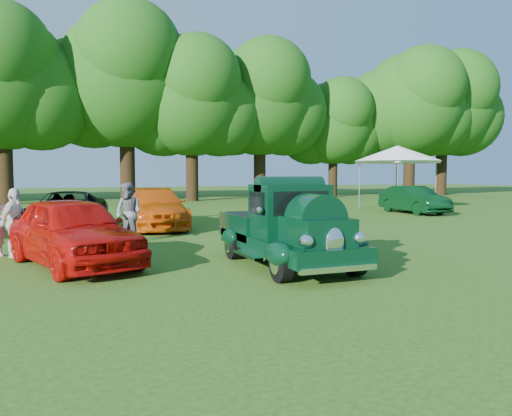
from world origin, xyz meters
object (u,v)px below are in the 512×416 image
object	(u,v)px
hero_pickup	(286,230)
back_car_orange	(156,208)
spectator_white	(14,223)
back_car_blue	(284,201)
spectator_grey	(129,213)
canopy_tent	(397,154)
back_car_black	(67,211)
red_convertible	(73,231)
back_car_green	(414,200)

from	to	relation	value
hero_pickup	back_car_orange	size ratio (longest dim) A/B	0.90
spectator_white	back_car_blue	bearing A→B (deg)	-31.35
spectator_grey	canopy_tent	bearing A→B (deg)	76.94
back_car_black	spectator_grey	world-z (taller)	spectator_grey
back_car_black	back_car_orange	size ratio (longest dim) A/B	0.99
spectator_white	canopy_tent	size ratio (longest dim) A/B	0.31
red_convertible	back_car_orange	world-z (taller)	red_convertible
back_car_green	canopy_tent	bearing A→B (deg)	72.59
hero_pickup	red_convertible	size ratio (longest dim) A/B	1.02
red_convertible	canopy_tent	distance (m)	19.43
canopy_tent	spectator_grey	bearing A→B (deg)	-152.23
red_convertible	back_car_black	size ratio (longest dim) A/B	0.90
red_convertible	spectator_grey	size ratio (longest dim) A/B	2.55
spectator_grey	red_convertible	bearing A→B (deg)	-67.05
hero_pickup	canopy_tent	bearing A→B (deg)	45.48
back_car_blue	spectator_white	size ratio (longest dim) A/B	2.96
hero_pickup	back_car_orange	distance (m)	8.10
back_car_orange	back_car_green	bearing A→B (deg)	12.80
back_car_orange	back_car_green	distance (m)	12.47
back_car_black	back_car_green	size ratio (longest dim) A/B	1.19
spectator_white	hero_pickup	bearing A→B (deg)	-92.68
red_convertible	spectator_grey	world-z (taller)	spectator_grey
back_car_black	back_car_green	xyz separation A→B (m)	(15.18, 1.79, -0.00)
hero_pickup	spectator_grey	size ratio (longest dim) A/B	2.60
hero_pickup	spectator_white	size ratio (longest dim) A/B	2.74
red_convertible	back_car_black	xyz separation A→B (m)	(-0.02, 6.44, -0.06)
back_car_orange	back_car_green	size ratio (longest dim) A/B	1.20
canopy_tent	back_car_orange	bearing A→B (deg)	-162.23
back_car_blue	spectator_grey	xyz separation A→B (m)	(-6.38, -3.85, 0.03)
back_car_blue	back_car_green	world-z (taller)	back_car_blue
red_convertible	back_car_blue	xyz separation A→B (m)	(7.86, 6.86, 0.07)
back_car_orange	back_car_blue	bearing A→B (deg)	9.25
back_car_black	spectator_white	bearing A→B (deg)	-92.92
back_car_orange	canopy_tent	distance (m)	14.09
back_car_green	back_car_orange	bearing A→B (deg)	-168.88
back_car_black	hero_pickup	bearing A→B (deg)	-52.52
red_convertible	canopy_tent	size ratio (longest dim) A/B	0.83
spectator_grey	back_car_green	bearing A→B (deg)	70.05
back_car_green	spectator_white	world-z (taller)	spectator_white
red_convertible	spectator_white	world-z (taller)	spectator_white
back_car_black	back_car_orange	bearing A→B (deg)	10.82
hero_pickup	back_car_black	size ratio (longest dim) A/B	0.91
hero_pickup	spectator_grey	distance (m)	5.23
back_car_black	canopy_tent	bearing A→B (deg)	25.50
back_car_green	canopy_tent	size ratio (longest dim) A/B	0.78
hero_pickup	back_car_blue	distance (m)	9.26
back_car_black	red_convertible	bearing A→B (deg)	-79.15
back_car_blue	back_car_green	size ratio (longest dim) A/B	1.17
back_car_blue	spectator_grey	bearing A→B (deg)	-129.50
spectator_white	back_car_green	bearing A→B (deg)	-39.45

